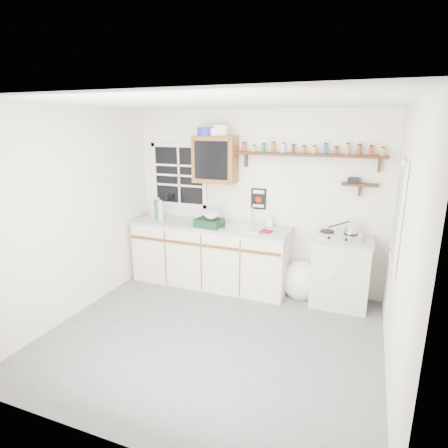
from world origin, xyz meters
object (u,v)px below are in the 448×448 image
(main_cabinet, at_px, (210,254))
(spice_shelf, at_px, (309,154))
(right_cabinet, at_px, (341,272))
(dish_rack, at_px, (210,220))
(hotplate, at_px, (339,235))
(upper_cabinet, at_px, (215,159))

(main_cabinet, distance_m, spice_shelf, 1.98)
(right_cabinet, relative_size, spice_shelf, 0.48)
(spice_shelf, relative_size, dish_rack, 4.86)
(dish_rack, height_order, hotplate, dish_rack)
(spice_shelf, bearing_deg, hotplate, -24.14)
(main_cabinet, bearing_deg, upper_cabinet, 76.32)
(spice_shelf, distance_m, dish_rack, 1.59)
(upper_cabinet, xyz_separation_m, spice_shelf, (1.28, 0.07, 0.11))
(spice_shelf, xyz_separation_m, hotplate, (0.46, -0.21, -0.99))
(upper_cabinet, relative_size, spice_shelf, 0.34)
(right_cabinet, bearing_deg, hotplate, -161.98)
(right_cabinet, height_order, upper_cabinet, upper_cabinet)
(upper_cabinet, bearing_deg, hotplate, -4.55)
(upper_cabinet, height_order, spice_shelf, upper_cabinet)
(right_cabinet, xyz_separation_m, dish_rack, (-1.78, -0.14, 0.55))
(spice_shelf, bearing_deg, main_cabinet, -170.77)
(right_cabinet, distance_m, spice_shelf, 1.58)
(right_cabinet, relative_size, hotplate, 1.60)
(main_cabinet, height_order, right_cabinet, main_cabinet)
(spice_shelf, height_order, hotplate, spice_shelf)
(hotplate, bearing_deg, main_cabinet, -179.50)
(upper_cabinet, bearing_deg, right_cabinet, -3.76)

